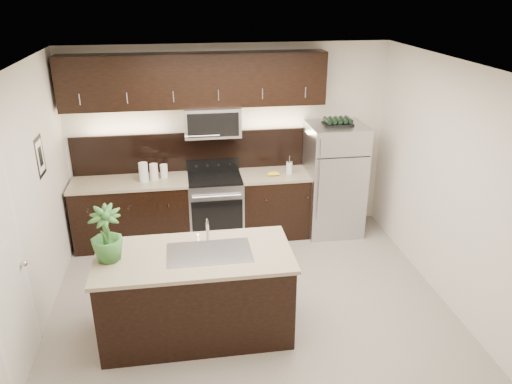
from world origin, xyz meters
TOP-DOWN VIEW (x-y plane):
  - ground at (0.00, 0.00)m, footprint 4.50×4.50m
  - room_walls at (-0.11, -0.04)m, footprint 4.52×4.02m
  - counter_run at (-0.46, 1.69)m, footprint 3.51×0.65m
  - upper_fixtures at (-0.43, 1.84)m, footprint 3.49×0.40m
  - island at (-0.61, -0.43)m, footprint 1.96×0.96m
  - sink_faucet at (-0.46, -0.42)m, footprint 0.84×0.50m
  - refrigerator at (1.47, 1.63)m, footprint 0.78×0.71m
  - wine_rack at (1.47, 1.63)m, footprint 0.40×0.25m
  - plant at (-1.44, -0.42)m, footprint 0.32×0.32m
  - canisters at (-1.11, 1.68)m, footprint 0.38×0.22m
  - french_press at (0.80, 1.64)m, footprint 0.09×0.09m
  - bananas at (0.52, 1.61)m, footprint 0.18×0.14m

SIDE VIEW (x-z plane):
  - ground at x=0.00m, z-range 0.00..0.00m
  - counter_run at x=-0.46m, z-range 0.00..0.94m
  - island at x=-0.61m, z-range 0.00..0.94m
  - refrigerator at x=1.47m, z-range 0.00..1.62m
  - sink_faucet at x=-0.46m, z-range 0.81..1.10m
  - bananas at x=0.52m, z-range 0.94..0.99m
  - french_press at x=0.80m, z-range 0.91..1.16m
  - canisters at x=-1.11m, z-range 0.92..1.19m
  - plant at x=-1.44m, z-range 0.94..1.50m
  - wine_rack at x=1.47m, z-range 1.62..1.72m
  - room_walls at x=-0.11m, z-range 0.34..3.05m
  - upper_fixtures at x=-0.43m, z-range 1.31..2.97m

